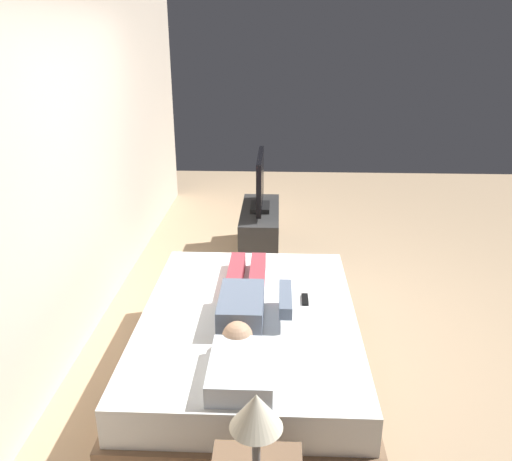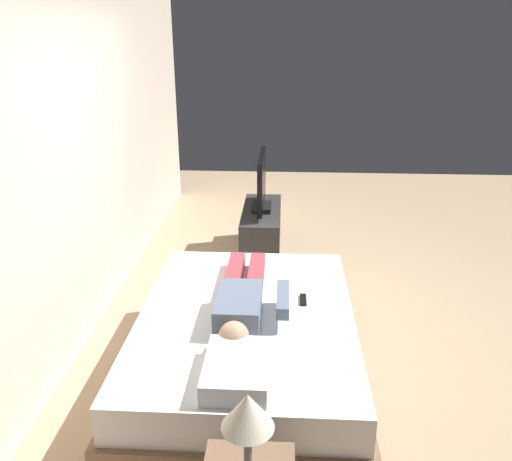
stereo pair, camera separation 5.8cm
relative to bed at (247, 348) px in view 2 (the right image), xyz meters
name	(u,v)px [view 2 (the right image)]	position (x,y,z in m)	size (l,w,h in m)	color
ground_plane	(287,327)	(0.71, -0.28, -0.26)	(10.00, 10.00, 0.00)	tan
back_wall	(91,146)	(1.11, 1.35, 1.14)	(6.40, 0.10, 2.80)	beige
bed	(247,348)	(0.00, 0.00, 0.00)	(2.04, 1.48, 0.54)	brown
pillow	(237,370)	(-0.70, 0.00, 0.34)	(0.48, 0.34, 0.12)	white
person	(243,299)	(0.03, 0.03, 0.36)	(1.26, 0.46, 0.18)	slate
remote	(303,300)	(0.18, -0.38, 0.29)	(0.15, 0.04, 0.02)	black
tv_stand	(261,231)	(2.23, 0.00, -0.01)	(1.10, 0.40, 0.50)	#2D2D2D
tv	(262,184)	(2.23, 0.00, 0.52)	(0.88, 0.20, 0.59)	black
lamp	(248,413)	(-1.32, -0.10, 0.59)	(0.22, 0.22, 0.42)	#59595B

